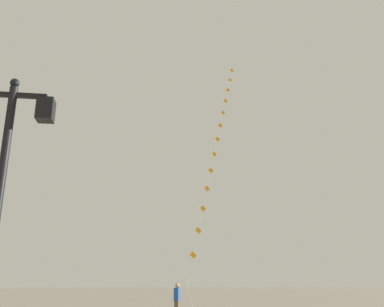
{
  "coord_description": "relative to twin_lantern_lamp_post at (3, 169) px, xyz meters",
  "views": [
    {
      "loc": [
        -0.66,
        -0.81,
        1.88
      ],
      "look_at": [
        2.6,
        23.98,
        9.57
      ],
      "focal_mm": 38.39,
      "sensor_mm": 36.0,
      "label": 1
    }
  ],
  "objects": [
    {
      "name": "kite_train",
      "position": [
        7.92,
        22.5,
        7.84
      ],
      "size": [
        6.47,
        12.98,
        21.81
      ],
      "color": "brown",
      "rests_on": "ground_plane"
    },
    {
      "name": "twin_lantern_lamp_post",
      "position": [
        0.0,
        0.0,
        0.0
      ],
      "size": [
        1.42,
        0.28,
        5.26
      ],
      "color": "black",
      "rests_on": "ground_plane"
    },
    {
      "name": "kite_flyer",
      "position": [
        4.32,
        14.62,
        -2.72
      ],
      "size": [
        0.4,
        0.62,
        1.71
      ],
      "rotation": [
        0.0,
        0.0,
        1.14
      ],
      "color": "brown",
      "rests_on": "ground_plane"
    }
  ]
}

